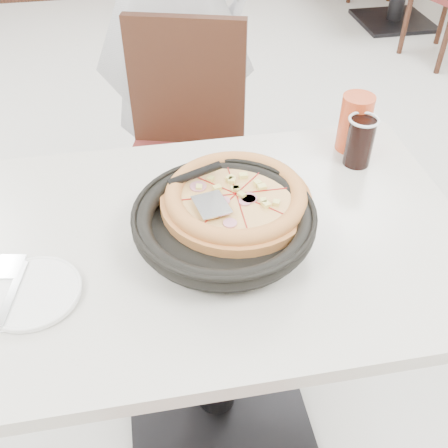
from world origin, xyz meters
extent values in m
plane|color=#B6B6B1|center=(0.00, 0.00, 0.00)|extent=(7.00, 7.00, 0.00)
cylinder|color=black|center=(0.19, -0.53, 0.77)|extent=(0.14, 0.14, 0.04)
cylinder|color=black|center=(0.21, -0.58, 0.79)|extent=(0.40, 0.40, 0.01)
cylinder|color=#CD7C35|center=(0.25, -0.52, 0.81)|extent=(0.36, 0.36, 0.02)
cube|color=silver|center=(0.19, -0.56, 0.84)|extent=(0.08, 0.10, 0.00)
cube|color=white|center=(-0.26, -0.68, 0.75)|extent=(0.19, 0.19, 0.00)
cylinder|color=white|center=(-0.20, -0.68, 0.76)|extent=(0.20, 0.20, 0.01)
cube|color=silver|center=(-0.24, -0.68, 0.77)|extent=(0.05, 0.18, 0.00)
cylinder|color=black|center=(0.62, -0.34, 0.81)|extent=(0.07, 0.07, 0.13)
cylinder|color=#BA3E1C|center=(0.63, -0.27, 0.83)|extent=(0.09, 0.09, 0.16)
camera|label=1|loc=(0.06, -1.44, 1.58)|focal=42.00mm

